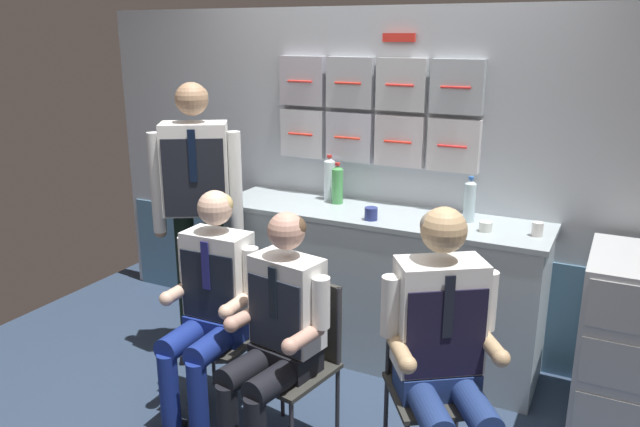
{
  "coord_description": "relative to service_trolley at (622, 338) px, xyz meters",
  "views": [
    {
      "loc": [
        1.41,
        -2.27,
        1.99
      ],
      "look_at": [
        0.09,
        0.36,
        1.13
      ],
      "focal_mm": 34.72,
      "sensor_mm": 36.0,
      "label": 1
    }
  ],
  "objects": [
    {
      "name": "folding_chair_center",
      "position": [
        -1.42,
        -0.83,
        0.01
      ],
      "size": [
        0.46,
        0.46,
        0.84
      ],
      "color": "#2D2D33",
      "rests_on": "ground"
    },
    {
      "name": "crew_member_near_trolley",
      "position": [
        -0.7,
        -0.85,
        0.21
      ],
      "size": [
        0.64,
        0.71,
        1.3
      ],
      "color": "black",
      "rests_on": "ground"
    },
    {
      "name": "paper_cup_tan",
      "position": [
        -1.01,
        0.04,
        0.49
      ],
      "size": [
        0.07,
        0.07,
        0.09
      ],
      "color": "silver",
      "rests_on": "galley_counter"
    },
    {
      "name": "folding_chair_left",
      "position": [
        -1.92,
        -0.7,
        0.01
      ],
      "size": [
        0.41,
        0.41,
        0.84
      ],
      "color": "#2D2D33",
      "rests_on": "ground"
    },
    {
      "name": "water_bottle_tall",
      "position": [
        -0.87,
        0.21,
        0.57
      ],
      "size": [
        0.07,
        0.07,
        0.26
      ],
      "color": "silver",
      "rests_on": "galley_counter"
    },
    {
      "name": "crew_member_standing",
      "position": [
        -2.37,
        -0.35,
        0.53
      ],
      "size": [
        0.47,
        0.4,
        1.72
      ],
      "color": "black",
      "rests_on": "ground"
    },
    {
      "name": "sparkling_bottle_green",
      "position": [
        -1.71,
        0.23,
        0.57
      ],
      "size": [
        0.07,
        0.07,
        0.26
      ],
      "color": "#4BA155",
      "rests_on": "galley_counter"
    },
    {
      "name": "coffee_cup_white",
      "position": [
        -0.74,
        0.07,
        0.47
      ],
      "size": [
        0.07,
        0.07,
        0.06
      ],
      "color": "white",
      "rests_on": "galley_counter"
    },
    {
      "name": "folding_chair_near_trolley",
      "position": [
        -0.79,
        -0.72,
        0.01
      ],
      "size": [
        0.56,
        0.56,
        0.84
      ],
      "color": "#2D2D33",
      "rests_on": "ground"
    },
    {
      "name": "coffee_cup_spare",
      "position": [
        -0.47,
        0.11,
        0.48
      ],
      "size": [
        0.06,
        0.06,
        0.08
      ],
      "color": "silver",
      "rests_on": "galley_counter"
    },
    {
      "name": "galley_counter",
      "position": [
        -1.4,
        0.14,
        -0.03
      ],
      "size": [
        2.04,
        0.53,
        0.95
      ],
      "color": "#B0BFC5",
      "rests_on": "ground"
    },
    {
      "name": "paper_cup_blue",
      "position": [
        -1.38,
        -0.01,
        0.48
      ],
      "size": [
        0.08,
        0.08,
        0.07
      ],
      "color": "navy",
      "rests_on": "galley_counter"
    },
    {
      "name": "service_trolley",
      "position": [
        0.0,
        0.0,
        0.0
      ],
      "size": [
        0.4,
        0.65,
        0.94
      ],
      "color": "black",
      "rests_on": "ground"
    },
    {
      "name": "crew_member_center",
      "position": [
        -1.45,
        -0.99,
        0.16
      ],
      "size": [
        0.48,
        0.62,
        1.22
      ],
      "color": "black",
      "rests_on": "ground"
    },
    {
      "name": "water_bottle_short",
      "position": [
        -1.8,
        0.29,
        0.58
      ],
      "size": [
        0.07,
        0.07,
        0.3
      ],
      "color": "silver",
      "rests_on": "galley_counter"
    },
    {
      "name": "galley_bulkhead",
      "position": [
        -1.51,
        0.42,
        0.56
      ],
      "size": [
        4.2,
        0.14,
        2.15
      ],
      "color": "#B2BAC3",
      "rests_on": "ground"
    },
    {
      "name": "crew_member_left",
      "position": [
        -1.92,
        -0.86,
        0.17
      ],
      "size": [
        0.48,
        0.59,
        1.23
      ],
      "color": "black",
      "rests_on": "ground"
    }
  ]
}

